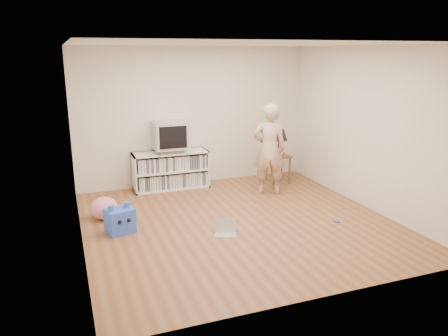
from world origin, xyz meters
name	(u,v)px	position (x,y,z in m)	size (l,w,h in m)	color
ground	(238,222)	(0.00, 0.00, 0.00)	(4.50, 4.50, 0.00)	brown
walls	(239,138)	(0.00, 0.00, 1.30)	(4.52, 4.52, 2.60)	silver
ceiling	(240,44)	(0.00, 0.00, 2.60)	(4.50, 4.50, 0.01)	white
media_unit	(171,170)	(-0.54, 2.04, 0.35)	(1.40, 0.45, 0.70)	white
dvd_deck	(170,150)	(-0.54, 2.02, 0.73)	(0.45, 0.35, 0.07)	gray
crt_tv	(170,135)	(-0.54, 2.02, 1.02)	(0.60, 0.53, 0.50)	#A8A8AD
side_table	(278,162)	(1.51, 1.65, 0.42)	(0.42, 0.42, 0.55)	brown
table_lamp	(279,135)	(1.51, 1.65, 0.94)	(0.34, 0.34, 0.52)	#333333
person	(269,149)	(1.04, 1.09, 0.82)	(0.60, 0.39, 1.64)	#D0A48E
laptop	(226,230)	(-0.33, -0.35, 0.06)	(0.36, 0.33, 0.20)	silver
playing_cards	(336,221)	(1.40, -0.52, 0.01)	(0.07, 0.09, 0.02)	#3E49A5
plush_blue	(120,220)	(-1.72, 0.23, 0.18)	(0.44, 0.39, 0.43)	blue
plush_pink	(104,208)	(-1.88, 0.85, 0.17)	(0.41, 0.41, 0.35)	pink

